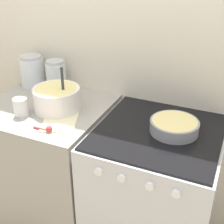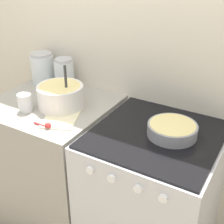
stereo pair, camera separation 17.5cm
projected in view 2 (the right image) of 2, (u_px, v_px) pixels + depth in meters
wall_back at (131, 54)px, 1.96m from camera, size 4.50×0.05×2.40m
countertop_cabinet at (56, 161)px, 2.19m from camera, size 0.75×0.69×0.93m
stove at (151, 199)px, 1.86m from camera, size 0.68×0.71×0.93m
mixing_bowl at (61, 95)px, 1.89m from camera, size 0.28×0.28×0.28m
baking_pan at (172, 129)px, 1.61m from camera, size 0.26×0.26×0.07m
storage_jar_left at (43, 70)px, 2.24m from camera, size 0.17×0.17×0.22m
storage_jar_middle at (64, 75)px, 2.15m from camera, size 0.14×0.14×0.21m
tin_can at (25, 103)px, 1.85m from camera, size 0.08×0.08×0.11m
recipe_page at (60, 119)px, 1.78m from camera, size 0.26×0.29×0.01m
measuring_spoon at (46, 125)px, 1.69m from camera, size 0.12×0.04×0.04m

